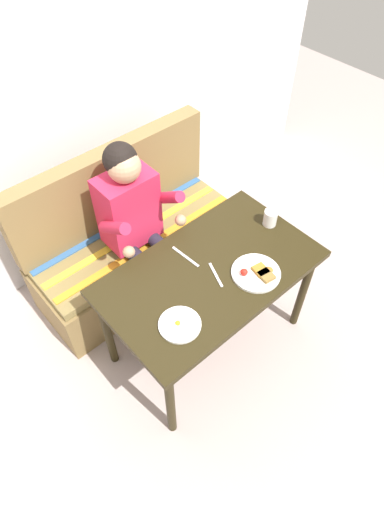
# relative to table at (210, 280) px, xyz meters

# --- Properties ---
(ground_plane) EXTENTS (8.00, 8.00, 0.00)m
(ground_plane) POSITION_rel_table_xyz_m (0.00, 0.00, -0.65)
(ground_plane) COLOR #AF9D97
(back_wall) EXTENTS (4.40, 0.10, 2.60)m
(back_wall) POSITION_rel_table_xyz_m (0.00, 1.27, 0.65)
(back_wall) COLOR silver
(back_wall) RESTS_ON ground
(table) EXTENTS (1.20, 0.70, 0.73)m
(table) POSITION_rel_table_xyz_m (0.00, 0.00, 0.00)
(table) COLOR black
(table) RESTS_ON ground
(couch) EXTENTS (1.44, 0.56, 1.00)m
(couch) POSITION_rel_table_xyz_m (0.00, 0.76, -0.32)
(couch) COLOR olive
(couch) RESTS_ON ground
(person) EXTENTS (0.45, 0.61, 1.21)m
(person) POSITION_rel_table_xyz_m (-0.06, 0.59, 0.09)
(person) COLOR #CC2445
(person) RESTS_ON ground
(plate_breakfast) EXTENTS (0.26, 0.26, 0.05)m
(plate_breakfast) POSITION_rel_table_xyz_m (0.17, -0.18, 0.09)
(plate_breakfast) COLOR white
(plate_breakfast) RESTS_ON table
(plate_eggs) EXTENTS (0.21, 0.21, 0.04)m
(plate_eggs) POSITION_rel_table_xyz_m (-0.35, -0.15, 0.09)
(plate_eggs) COLOR white
(plate_eggs) RESTS_ON table
(coffee_mug) EXTENTS (0.12, 0.08, 0.10)m
(coffee_mug) POSITION_rel_table_xyz_m (0.51, 0.03, 0.13)
(coffee_mug) COLOR white
(coffee_mug) RESTS_ON table
(fork) EXTENTS (0.07, 0.16, 0.00)m
(fork) POSITION_rel_table_xyz_m (-0.00, -0.04, 0.08)
(fork) COLOR silver
(fork) RESTS_ON table
(knife) EXTENTS (0.03, 0.20, 0.00)m
(knife) POSITION_rel_table_xyz_m (-0.04, 0.16, 0.08)
(knife) COLOR silver
(knife) RESTS_ON table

